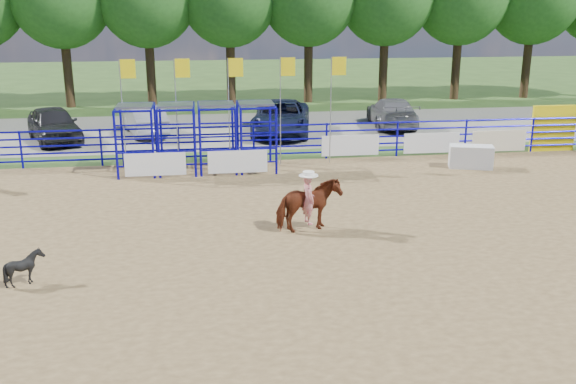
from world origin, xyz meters
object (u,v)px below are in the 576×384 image
object	(u,v)px
announcer_table	(471,157)
calf	(24,267)
car_c	(281,118)
car_b	(145,120)
car_d	(392,112)
horse_and_rider	(308,202)
car_a	(54,124)

from	to	relation	value
announcer_table	calf	size ratio (longest dim) A/B	2.01
car_c	car_b	bearing A→B (deg)	-176.67
announcer_table	car_b	size ratio (longest dim) A/B	0.37
car_c	car_d	xyz separation A→B (m)	(5.96, 1.12, -0.06)
horse_and_rider	car_c	size ratio (longest dim) A/B	0.42
calf	car_d	distance (m)	22.71
car_a	car_d	xyz separation A→B (m)	(16.62, 1.44, -0.06)
announcer_table	horse_and_rider	distance (m)	9.82
car_b	car_c	bearing A→B (deg)	158.74
car_a	car_d	world-z (taller)	car_a
calf	car_a	bearing A→B (deg)	22.97
horse_and_rider	car_b	bearing A→B (deg)	110.27
car_b	car_a	bearing A→B (deg)	0.90
car_d	car_b	bearing A→B (deg)	8.10
calf	car_c	world-z (taller)	car_c
horse_and_rider	car_c	xyz separation A→B (m)	(1.10, 14.11, -0.06)
calf	car_d	bearing A→B (deg)	-24.14
calf	car_b	xyz separation A→B (m)	(1.46, 17.54, 0.30)
horse_and_rider	car_a	world-z (taller)	horse_and_rider
announcer_table	car_a	xyz separation A→B (m)	(-17.08, 7.50, 0.36)
horse_and_rider	car_d	size ratio (longest dim) A/B	0.47
announcer_table	car_b	world-z (taller)	car_b
announcer_table	car_d	distance (m)	8.95
horse_and_rider	car_b	size ratio (longest dim) A/B	0.55
horse_and_rider	car_b	world-z (taller)	horse_and_rider
announcer_table	car_c	size ratio (longest dim) A/B	0.28
car_a	car_d	bearing A→B (deg)	-16.93
horse_and_rider	car_a	size ratio (longest dim) A/B	0.51
calf	car_c	distance (m)	18.59
car_a	car_c	size ratio (longest dim) A/B	0.81
car_d	calf	bearing A→B (deg)	58.49
horse_and_rider	car_a	xyz separation A→B (m)	(-9.56, 13.80, -0.06)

